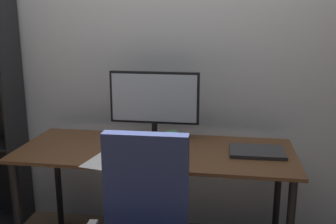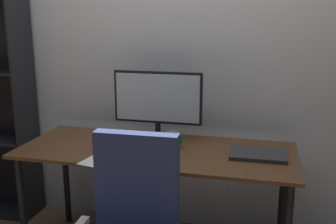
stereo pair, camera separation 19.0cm
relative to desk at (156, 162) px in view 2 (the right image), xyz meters
name	(u,v)px [view 2 (the right image)]	position (x,y,z in m)	size (l,w,h in m)	color
back_wall	(175,50)	(0.00, 0.51, 0.64)	(6.40, 0.10, 2.60)	silver
desk	(156,162)	(0.00, 0.00, 0.00)	(1.68, 0.67, 0.74)	#56351E
monitor	(158,101)	(-0.04, 0.19, 0.34)	(0.58, 0.20, 0.45)	black
keyboard	(137,154)	(-0.08, -0.14, 0.09)	(0.29, 0.11, 0.02)	black
mouse	(172,154)	(0.13, -0.12, 0.10)	(0.06, 0.10, 0.03)	black
coffee_mug	(173,140)	(0.10, 0.04, 0.13)	(0.10, 0.09, 0.10)	#387F51
laptop	(258,154)	(0.61, 0.02, 0.09)	(0.32, 0.23, 0.02)	#2D2D30
paper_sheet	(107,158)	(-0.22, -0.23, 0.08)	(0.21, 0.30, 0.00)	white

